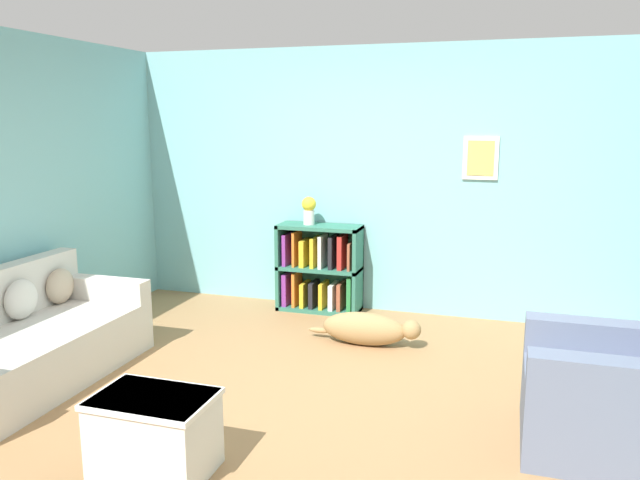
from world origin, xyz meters
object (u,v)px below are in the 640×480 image
object	(u,v)px
coffee_table	(154,432)
vase	(309,209)
bookshelf	(320,270)
recliner_chair	(622,394)
dog	(367,329)
couch	(21,344)

from	to	relation	value
coffee_table	vase	size ratio (longest dim) A/B	2.32
bookshelf	coffee_table	distance (m)	3.11
bookshelf	recliner_chair	distance (m)	3.25
dog	recliner_chair	bearing A→B (deg)	-34.99
coffee_table	vase	distance (m)	3.19
couch	dog	distance (m)	2.70
couch	coffee_table	size ratio (longest dim) A/B	2.88
vase	bookshelf	bearing A→B (deg)	7.44
recliner_chair	coffee_table	size ratio (longest dim) A/B	1.51
couch	dog	bearing A→B (deg)	34.12
recliner_chair	coffee_table	xyz separation A→B (m)	(-2.45, -1.01, -0.11)
coffee_table	couch	bearing A→B (deg)	154.57
couch	recliner_chair	distance (m)	4.03
recliner_chair	vase	distance (m)	3.39
couch	coffee_table	bearing A→B (deg)	-25.43
bookshelf	vase	distance (m)	0.63
recliner_chair	vase	world-z (taller)	vase
recliner_chair	vase	size ratio (longest dim) A/B	3.51
bookshelf	dog	size ratio (longest dim) A/B	0.87
couch	vase	size ratio (longest dim) A/B	6.68
recliner_chair	vase	bearing A→B (deg)	141.15
bookshelf	dog	xyz separation A→B (m)	(0.69, -0.85, -0.27)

